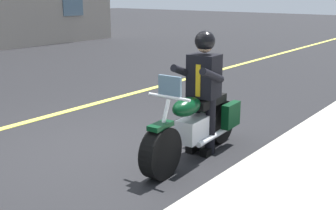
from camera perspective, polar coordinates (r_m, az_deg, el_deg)
The scene contains 4 objects.
ground_plane at distance 6.17m, azimuth -9.70°, elevation -6.20°, with size 80.00×80.00×0.00m, color black.
lane_center_stripe at distance 7.70m, azimuth -19.73°, elevation -2.47°, with size 60.00×0.16×0.01m, color #E5DB4C.
motorcycle_main at distance 5.74m, azimuth 3.87°, elevation -2.86°, with size 2.22×0.70×1.26m.
rider_main at distance 5.75m, azimuth 4.91°, elevation 3.18°, with size 0.65×0.58×1.74m.
Camera 1 is at (3.78, 4.33, 2.24)m, focal length 44.17 mm.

